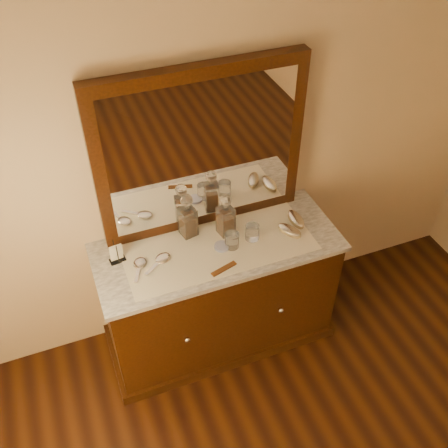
{
  "coord_description": "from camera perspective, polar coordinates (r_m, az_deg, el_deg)",
  "views": [
    {
      "loc": [
        -0.74,
        -0.06,
        2.93
      ],
      "look_at": [
        0.0,
        1.85,
        1.1
      ],
      "focal_mm": 41.27,
      "sensor_mm": 36.0,
      "label": 1
    }
  ],
  "objects": [
    {
      "name": "mirror_frame",
      "position": [
        2.86,
        -2.53,
        8.06
      ],
      "size": [
        1.2,
        0.08,
        1.0
      ],
      "primitive_type": "cube",
      "color": "black",
      "rests_on": "marble_top"
    },
    {
      "name": "brush_far",
      "position": [
        3.15,
        7.98,
        0.5
      ],
      "size": [
        0.07,
        0.17,
        0.05
      ],
      "color": "#957F5B",
      "rests_on": "lace_runner"
    },
    {
      "name": "napkin_rack",
      "position": [
        2.93,
        -11.83,
        -3.23
      ],
      "size": [
        0.1,
        0.06,
        0.13
      ],
      "color": "black",
      "rests_on": "marble_top"
    },
    {
      "name": "decanter_left",
      "position": [
        2.99,
        -4.03,
        0.51
      ],
      "size": [
        0.11,
        0.11,
        0.29
      ],
      "color": "brown",
      "rests_on": "lace_runner"
    },
    {
      "name": "mirror_glass",
      "position": [
        2.83,
        -2.3,
        7.71
      ],
      "size": [
        1.06,
        0.01,
        0.86
      ],
      "primitive_type": "cube",
      "color": "white",
      "rests_on": "marble_top"
    },
    {
      "name": "marble_top",
      "position": [
        3.0,
        -0.69,
        -2.59
      ],
      "size": [
        1.44,
        0.59,
        0.03
      ],
      "primitive_type": "cube",
      "color": "white",
      "rests_on": "dresser_cabinet"
    },
    {
      "name": "dresser_plinth",
      "position": [
        3.6,
        -0.59,
        -11.67
      ],
      "size": [
        1.46,
        0.59,
        0.08
      ],
      "primitive_type": "cube",
      "color": "black",
      "rests_on": "floor"
    },
    {
      "name": "lace_runner",
      "position": [
        2.98,
        -0.56,
        -2.61
      ],
      "size": [
        1.1,
        0.45,
        0.0
      ],
      "primitive_type": "cube",
      "color": "silver",
      "rests_on": "marble_top"
    },
    {
      "name": "comb",
      "position": [
        2.85,
        -0.01,
        -4.97
      ],
      "size": [
        0.16,
        0.07,
        0.01
      ],
      "primitive_type": "cube",
      "rotation": [
        0.0,
        0.0,
        0.28
      ],
      "color": "brown",
      "rests_on": "lace_runner"
    },
    {
      "name": "hand_mirror_outer",
      "position": [
        2.9,
        -9.35,
        -4.52
      ],
      "size": [
        0.12,
        0.19,
        0.02
      ],
      "color": "silver",
      "rests_on": "lace_runner"
    },
    {
      "name": "decanter_right",
      "position": [
        2.99,
        0.19,
        0.62
      ],
      "size": [
        0.1,
        0.1,
        0.28
      ],
      "color": "brown",
      "rests_on": "lace_runner"
    },
    {
      "name": "knob_left",
      "position": [
        3.06,
        -4.09,
        -12.69
      ],
      "size": [
        0.04,
        0.04,
        0.04
      ],
      "primitive_type": "sphere",
      "color": "silver",
      "rests_on": "dresser_cabinet"
    },
    {
      "name": "knob_right",
      "position": [
        3.2,
        6.31,
        -9.48
      ],
      "size": [
        0.04,
        0.04,
        0.04
      ],
      "primitive_type": "sphere",
      "color": "silver",
      "rests_on": "dresser_cabinet"
    },
    {
      "name": "dresser_cabinet",
      "position": [
        3.31,
        -0.63,
        -7.86
      ],
      "size": [
        1.4,
        0.55,
        0.82
      ],
      "primitive_type": "cube",
      "color": "black",
      "rests_on": "floor"
    },
    {
      "name": "pin_dish",
      "position": [
        2.97,
        -0.24,
        -2.5
      ],
      "size": [
        0.11,
        0.11,
        0.02
      ],
      "primitive_type": "cylinder",
      "rotation": [
        0.0,
        0.0,
        0.23
      ],
      "color": "silver",
      "rests_on": "lace_runner"
    },
    {
      "name": "tumblers",
      "position": [
        2.98,
        2.03,
        -1.34
      ],
      "size": [
        0.22,
        0.11,
        0.09
      ],
      "color": "white",
      "rests_on": "lace_runner"
    },
    {
      "name": "brush_near",
      "position": [
        3.07,
        7.28,
        -0.75
      ],
      "size": [
        0.14,
        0.17,
        0.04
      ],
      "color": "#957F5B",
      "rests_on": "lace_runner"
    },
    {
      "name": "hand_mirror_inner",
      "position": [
        2.91,
        -6.99,
        -3.98
      ],
      "size": [
        0.19,
        0.16,
        0.02
      ],
      "color": "silver",
      "rests_on": "lace_runner"
    }
  ]
}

